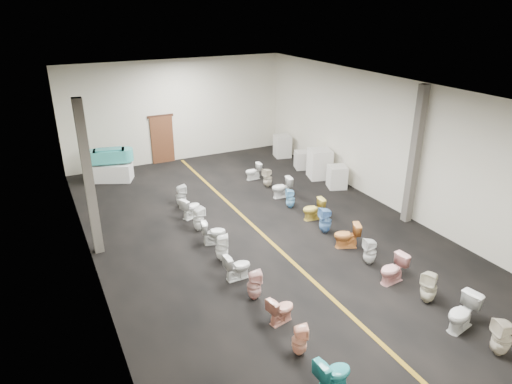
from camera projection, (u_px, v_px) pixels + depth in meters
floor at (259, 231)px, 14.53m from camera, size 16.00×16.00×0.00m
ceiling at (259, 89)px, 12.78m from camera, size 16.00×16.00×0.00m
wall_back at (177, 111)px, 20.24m from camera, size 10.00×0.00×10.00m
wall_front at (493, 318)px, 7.07m from camera, size 10.00×0.00×10.00m
wall_left at (84, 194)px, 11.59m from camera, size 0.00×16.00×16.00m
wall_right at (388, 143)px, 15.72m from camera, size 0.00×16.00×16.00m
aisle_stripe at (259, 231)px, 14.53m from camera, size 0.12×15.60×0.01m
back_door at (162, 140)px, 20.33m from camera, size 1.00×0.10×2.10m
door_frame at (160, 116)px, 19.92m from camera, size 1.15×0.08×0.10m
column_left at (89, 180)px, 12.51m from camera, size 0.25×0.25×4.50m
column_right at (415, 156)px, 14.38m from camera, size 0.25×0.25×4.50m
display_table at (112, 172)px, 18.49m from camera, size 1.79×1.39×0.71m
bathtub at (109, 155)px, 18.21m from camera, size 1.83×0.91×0.55m
appliance_crate_a at (337, 177)px, 17.77m from camera, size 0.87×0.87×0.87m
appliance_crate_b at (320, 164)px, 18.70m from camera, size 1.08×1.08×1.20m
appliance_crate_c at (303, 160)px, 19.84m from camera, size 0.84×0.84×0.75m
appliance_crate_d at (282, 146)px, 21.27m from camera, size 0.84×0.84×1.02m
toilet_left_0 at (333, 374)px, 8.49m from camera, size 0.75×0.45×0.75m
toilet_left_1 at (299, 340)px, 9.36m from camera, size 0.42×0.41×0.71m
toilet_left_2 at (281, 309)px, 10.32m from camera, size 0.72×0.50×0.67m
toilet_left_3 at (254, 285)px, 11.10m from camera, size 0.43×0.43×0.78m
toilet_left_4 at (237, 266)px, 11.93m from camera, size 0.72×0.41×0.72m
toilet_left_5 at (222, 248)px, 12.77m from camera, size 0.47×0.46×0.79m
toilet_left_6 at (214, 232)px, 13.67m from camera, size 0.80×0.57×0.74m
toilet_left_7 at (199, 219)px, 14.45m from camera, size 0.44×0.43×0.78m
toilet_left_8 at (191, 208)px, 15.32m from camera, size 0.81×0.65×0.73m
toilet_left_9 at (181, 196)px, 16.14m from camera, size 0.38×0.37×0.79m
toilet_right_0 at (502, 338)px, 9.32m from camera, size 0.48×0.47×0.85m
toilet_right_1 at (463, 313)px, 10.07m from camera, size 0.89×0.61×0.84m
toilet_right_2 at (429, 287)px, 10.97m from camera, size 0.52×0.51×0.86m
toilet_right_3 at (393, 269)px, 11.76m from camera, size 0.79×0.50×0.77m
toilet_right_4 at (370, 252)px, 12.58m from camera, size 0.42×0.41×0.78m
toilet_right_5 at (347, 236)px, 13.45m from camera, size 0.86×0.69×0.77m
toilet_right_6 at (325, 220)px, 14.29m from camera, size 0.44×0.43×0.84m
toilet_right_7 at (313, 209)px, 15.18m from camera, size 0.77×0.51×0.74m
toilet_right_8 at (290, 199)px, 16.04m from camera, size 0.41×0.40×0.70m
toilet_right_9 at (282, 187)px, 16.90m from camera, size 0.79×0.50×0.77m
toilet_right_10 at (268, 178)px, 17.81m from camera, size 0.41×0.41×0.77m
toilet_right_11 at (253, 171)px, 18.62m from camera, size 0.66×0.38×0.67m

